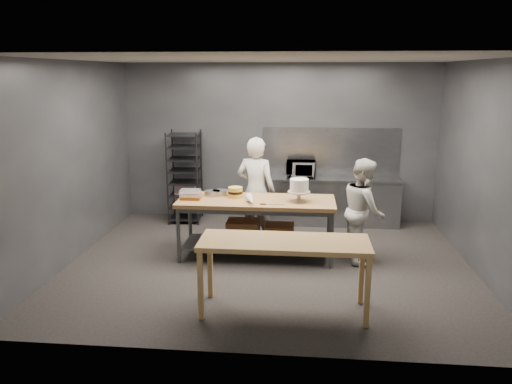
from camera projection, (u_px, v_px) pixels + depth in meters
ground at (269, 264)px, 7.55m from camera, size 6.00×6.00×0.00m
back_wall at (279, 143)px, 9.62m from camera, size 6.00×0.04×3.00m
work_table at (257, 221)px, 7.75m from camera, size 2.40×0.90×0.92m
near_counter at (284, 247)px, 5.87m from camera, size 2.00×0.70×0.90m
back_counter at (330, 200)px, 9.46m from camera, size 2.60×0.60×0.90m
splashback_panel at (331, 151)px, 9.54m from camera, size 2.60×0.02×0.90m
speed_rack at (185, 178)px, 9.55m from camera, size 0.64×0.69×1.75m
chef_behind at (256, 190)px, 8.32m from camera, size 0.74×0.57×1.80m
chef_right at (363, 210)px, 7.54m from camera, size 0.66×0.82×1.58m
microwave at (301, 169)px, 9.37m from camera, size 0.54×0.37×0.30m
frosted_cake_stand at (299, 187)px, 7.48m from camera, size 0.34×0.34×0.35m
layer_cake at (235, 192)px, 7.77m from camera, size 0.22×0.22×0.16m
cake_pans at (207, 193)px, 7.91m from camera, size 0.72×0.31×0.07m
piping_bag at (251, 200)px, 7.38m from camera, size 0.22×0.40×0.12m
offset_spatula at (269, 204)px, 7.34m from camera, size 0.36×0.02×0.02m
pastry_clamshells at (190, 194)px, 7.73m from camera, size 0.36×0.37×0.11m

